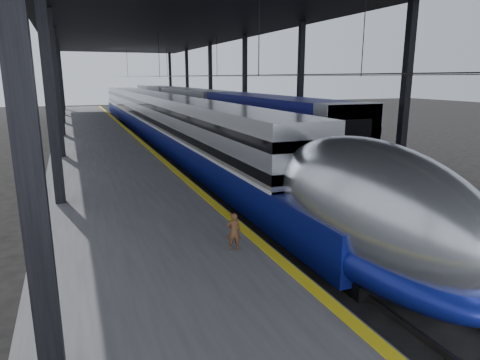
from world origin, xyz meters
TOP-DOWN VIEW (x-y plane):
  - ground at (0.00, 0.00)m, footprint 160.00×160.00m
  - platform at (-3.50, 20.00)m, footprint 6.00×80.00m
  - yellow_strip at (-0.70, 20.00)m, footprint 0.30×80.00m
  - rails at (4.50, 20.00)m, footprint 6.52×80.00m
  - canopy at (1.90, 20.00)m, footprint 18.00×75.00m
  - tgv_train at (2.00, 25.33)m, footprint 2.79×65.20m
  - second_train at (7.00, 32.50)m, footprint 3.08×56.05m
  - child at (-1.53, -1.40)m, footprint 0.42×0.34m

SIDE VIEW (x-z plane):
  - ground at x=0.00m, z-range 0.00..0.00m
  - rails at x=4.50m, z-range 0.00..0.16m
  - platform at x=-3.50m, z-range 0.00..1.00m
  - yellow_strip at x=-0.70m, z-range 1.00..1.01m
  - child at x=-1.53m, z-range 1.00..2.02m
  - tgv_train at x=2.00m, z-range -0.13..3.87m
  - second_train at x=7.00m, z-range 0.03..4.27m
  - canopy at x=1.90m, z-range 4.38..13.85m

